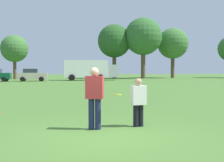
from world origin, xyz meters
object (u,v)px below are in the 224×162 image
object	(u,v)px
player_thrower	(95,95)
box_truck	(89,69)
player_defender	(138,100)
parked_car_mid_right	(32,75)
frisbee	(117,94)

from	to	relation	value
player_thrower	box_truck	xyz separation A→B (m)	(3.08, 36.52, 0.77)
player_defender	player_thrower	bearing A→B (deg)	-172.71
player_thrower	parked_car_mid_right	bearing A→B (deg)	99.08
player_thrower	player_defender	size ratio (longest dim) A/B	1.22
player_defender	parked_car_mid_right	size ratio (longest dim) A/B	0.34
frisbee	parked_car_mid_right	xyz separation A→B (m)	(-6.10, 34.66, -0.07)
box_truck	parked_car_mid_right	bearing A→B (deg)	-166.56
frisbee	player_thrower	bearing A→B (deg)	162.08
player_thrower	frisbee	bearing A→B (deg)	-17.92
parked_car_mid_right	box_truck	size ratio (longest dim) A/B	0.50
frisbee	box_truck	world-z (taller)	box_truck
player_thrower	player_defender	world-z (taller)	player_thrower
player_defender	box_truck	xyz separation A→B (m)	(1.77, 36.36, 0.96)
player_thrower	parked_car_mid_right	world-z (taller)	parked_car_mid_right
player_defender	box_truck	distance (m)	36.41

